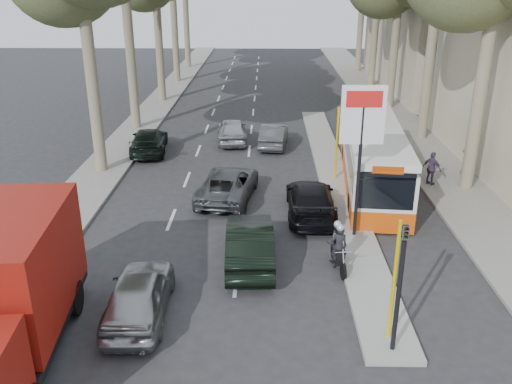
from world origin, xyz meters
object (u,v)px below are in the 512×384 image
(motorcycle, at_px, (338,246))
(silver_hatchback, at_px, (139,294))
(city_bus, at_px, (372,154))
(red_truck, at_px, (3,292))
(dark_hatchback, at_px, (250,242))

(motorcycle, bearing_deg, silver_hatchback, -160.00)
(city_bus, bearing_deg, red_truck, -127.02)
(silver_hatchback, bearing_deg, dark_hatchback, -135.71)
(silver_hatchback, distance_m, motorcycle, 6.56)
(dark_hatchback, bearing_deg, red_truck, 38.04)
(dark_hatchback, height_order, red_truck, red_truck)
(red_truck, height_order, city_bus, red_truck)
(silver_hatchback, distance_m, red_truck, 3.53)
(dark_hatchback, distance_m, red_truck, 7.70)
(red_truck, relative_size, motorcycle, 3.61)
(city_bus, distance_m, motorcycle, 7.93)
(dark_hatchback, relative_size, city_bus, 0.41)
(motorcycle, bearing_deg, city_bus, 65.72)
(silver_hatchback, relative_size, red_truck, 0.60)
(silver_hatchback, xyz_separation_m, city_bus, (8.30, 10.44, 0.78))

